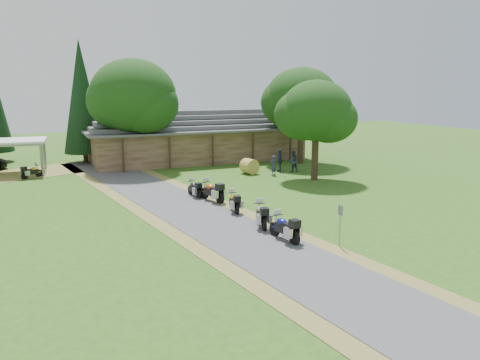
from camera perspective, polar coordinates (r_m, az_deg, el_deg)
name	(u,v)px	position (r m, az deg, el deg)	size (l,w,h in m)	color
ground	(238,236)	(22.70, -0.25, -6.85)	(120.00, 120.00, 0.00)	#2A5718
driveway	(201,217)	(26.10, -4.77, -4.46)	(46.00, 46.00, 0.00)	#4E4D50
lodge	(197,135)	(46.39, -5.29, 5.51)	(21.40, 9.40, 4.90)	brown
carport	(5,157)	(42.93, -26.77, 2.49)	(6.51, 4.34, 2.82)	silver
motorcycle_row_a	(284,227)	(21.99, 5.43, -5.67)	(1.96, 0.64, 1.34)	#13148D
motorcycle_row_b	(261,214)	(24.06, 2.64, -4.14)	(1.96, 0.64, 1.34)	#A4A8AC
motorcycle_row_c	(234,201)	(26.92, -0.72, -2.59)	(1.80, 0.59, 1.23)	#D59900
motorcycle_row_d	(212,190)	(29.31, -3.44, -1.27)	(2.07, 0.68, 1.42)	#DE5012
motorcycle_row_e	(194,188)	(30.74, -5.59, -0.95)	(1.70, 0.56, 1.17)	black
motorcycle_carport_a	(31,171)	(40.31, -24.08, 1.01)	(1.66, 0.54, 1.14)	gold
person_a	(273,164)	(38.11, 4.07, 2.00)	(0.54, 0.39, 1.89)	#2E3354
person_b	(293,159)	(39.74, 6.48, 2.50)	(0.60, 0.43, 2.11)	#2E3354
person_c	(280,158)	(39.80, 4.86, 2.65)	(0.64, 0.46, 2.25)	#2E3354
hay_bale	(249,166)	(38.64, 1.16, 1.68)	(1.25, 1.25, 1.15)	#A9863E
sign_post	(340,226)	(21.44, 12.08, -5.50)	(0.35, 0.06, 1.93)	gray
oak_lodge_left	(134,110)	(41.50, -12.85, 8.31)	(7.34, 7.34, 10.24)	#153610
oak_lodge_right	(301,111)	(44.02, 7.48, 8.33)	(6.68, 6.68, 9.75)	#153610
oak_driveway	(316,124)	(36.18, 9.24, 6.74)	(5.41, 5.41, 8.59)	#153610
cedar_near	(82,102)	(46.27, -18.70, 9.01)	(3.75, 3.75, 11.42)	black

